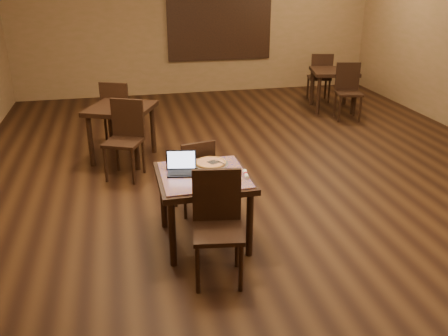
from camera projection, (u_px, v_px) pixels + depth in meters
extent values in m
plane|color=black|center=(260.00, 178.00, 6.52)|extent=(10.00, 10.00, 0.00)
cube|color=#856044|center=(197.00, 25.00, 10.42)|extent=(8.00, 0.02, 3.00)
cube|color=#286696|center=(220.00, 22.00, 10.48)|extent=(2.20, 0.04, 1.50)
cube|color=black|center=(220.00, 22.00, 10.46)|extent=(2.34, 0.02, 1.64)
cylinder|color=black|center=(172.00, 233.00, 4.47)|extent=(0.07, 0.07, 0.71)
cylinder|color=black|center=(163.00, 198.00, 5.15)|extent=(0.07, 0.07, 0.71)
cylinder|color=black|center=(250.00, 224.00, 4.63)|extent=(0.07, 0.07, 0.71)
cylinder|color=black|center=(231.00, 191.00, 5.31)|extent=(0.07, 0.07, 0.71)
cube|color=black|center=(204.00, 178.00, 4.75)|extent=(0.93, 0.93, 0.06)
cube|color=#251BB1|center=(204.00, 175.00, 4.74)|extent=(0.85, 0.85, 0.02)
cylinder|color=black|center=(198.00, 270.00, 4.12)|extent=(0.04, 0.04, 0.47)
cylinder|color=black|center=(197.00, 246.00, 4.47)|extent=(0.04, 0.04, 0.47)
cylinder|color=black|center=(241.00, 268.00, 4.15)|extent=(0.04, 0.04, 0.47)
cylinder|color=black|center=(237.00, 245.00, 4.50)|extent=(0.04, 0.04, 0.47)
cube|color=black|center=(218.00, 232.00, 4.21)|extent=(0.50, 0.50, 0.04)
cube|color=black|center=(217.00, 195.00, 4.29)|extent=(0.44, 0.11, 0.51)
cylinder|color=black|center=(202.00, 186.00, 5.78)|extent=(0.04, 0.04, 0.42)
cylinder|color=black|center=(212.00, 197.00, 5.50)|extent=(0.04, 0.04, 0.42)
cylinder|color=black|center=(176.00, 191.00, 5.66)|extent=(0.04, 0.04, 0.42)
cylinder|color=black|center=(185.00, 202.00, 5.37)|extent=(0.04, 0.04, 0.42)
cube|color=black|center=(193.00, 176.00, 5.49)|extent=(0.46, 0.46, 0.04)
cube|color=black|center=(198.00, 162.00, 5.25)|extent=(0.39, 0.12, 0.45)
cube|color=black|center=(183.00, 173.00, 4.74)|extent=(0.34, 0.26, 0.01)
cube|color=black|center=(181.00, 160.00, 4.79)|extent=(0.31, 0.10, 0.20)
cube|color=silver|center=(181.00, 160.00, 4.79)|extent=(0.28, 0.08, 0.17)
cylinder|color=white|center=(229.00, 179.00, 4.61)|extent=(0.25, 0.25, 0.01)
cylinder|color=silver|center=(211.00, 164.00, 4.97)|extent=(0.37, 0.37, 0.01)
cylinder|color=beige|center=(211.00, 163.00, 4.97)|extent=(0.31, 0.31, 0.02)
torus|color=#B57A3A|center=(211.00, 162.00, 4.97)|extent=(0.32, 0.32, 0.02)
cube|color=silver|center=(213.00, 162.00, 4.95)|extent=(0.19, 0.25, 0.01)
cylinder|color=white|center=(246.00, 174.00, 4.68)|extent=(0.06, 0.18, 0.04)
cylinder|color=maroon|center=(246.00, 174.00, 4.68)|extent=(0.05, 0.04, 0.04)
cylinder|color=black|center=(318.00, 95.00, 9.20)|extent=(0.07, 0.07, 0.76)
cylinder|color=black|center=(312.00, 87.00, 9.83)|extent=(0.07, 0.07, 0.76)
cylinder|color=black|center=(354.00, 95.00, 9.20)|extent=(0.07, 0.07, 0.76)
cylinder|color=black|center=(345.00, 87.00, 9.83)|extent=(0.07, 0.07, 0.76)
cube|color=black|center=(334.00, 72.00, 9.37)|extent=(1.02, 1.02, 0.06)
cylinder|color=black|center=(339.00, 110.00, 8.77)|extent=(0.04, 0.04, 0.48)
cylinder|color=black|center=(335.00, 104.00, 9.13)|extent=(0.04, 0.04, 0.48)
cylinder|color=black|center=(360.00, 110.00, 8.77)|extent=(0.04, 0.04, 0.48)
cylinder|color=black|center=(355.00, 104.00, 9.13)|extent=(0.04, 0.04, 0.48)
cube|color=black|center=(349.00, 93.00, 8.85)|extent=(0.54, 0.54, 0.04)
cube|color=black|center=(348.00, 76.00, 8.92)|extent=(0.45, 0.14, 0.51)
cylinder|color=black|center=(325.00, 88.00, 10.37)|extent=(0.04, 0.04, 0.48)
cylinder|color=black|center=(329.00, 92.00, 10.02)|extent=(0.04, 0.04, 0.48)
cylinder|color=black|center=(308.00, 88.00, 10.37)|extent=(0.04, 0.04, 0.48)
cylinder|color=black|center=(311.00, 92.00, 10.02)|extent=(0.04, 0.04, 0.48)
cube|color=black|center=(319.00, 78.00, 10.09)|extent=(0.54, 0.54, 0.04)
cube|color=black|center=(322.00, 66.00, 9.80)|extent=(0.45, 0.14, 0.51)
cylinder|color=black|center=(91.00, 141.00, 6.77)|extent=(0.08, 0.08, 0.77)
cylinder|color=black|center=(111.00, 126.00, 7.40)|extent=(0.08, 0.08, 0.77)
cylinder|color=black|center=(136.00, 144.00, 6.64)|extent=(0.08, 0.08, 0.77)
cylinder|color=black|center=(153.00, 129.00, 7.27)|extent=(0.08, 0.08, 0.77)
cube|color=black|center=(121.00, 109.00, 6.87)|extent=(1.15, 1.15, 0.07)
cylinder|color=black|center=(106.00, 165.00, 6.30)|extent=(0.04, 0.04, 0.49)
cylinder|color=black|center=(117.00, 155.00, 6.65)|extent=(0.04, 0.04, 0.49)
cylinder|color=black|center=(133.00, 167.00, 6.23)|extent=(0.04, 0.04, 0.49)
cylinder|color=black|center=(144.00, 157.00, 6.58)|extent=(0.04, 0.04, 0.49)
cube|color=black|center=(123.00, 142.00, 6.34)|extent=(0.60, 0.60, 0.04)
cube|color=black|center=(128.00, 118.00, 6.41)|extent=(0.43, 0.23, 0.52)
cylinder|color=black|center=(138.00, 126.00, 7.85)|extent=(0.04, 0.04, 0.49)
cylinder|color=black|center=(129.00, 134.00, 7.50)|extent=(0.04, 0.04, 0.49)
cylinder|color=black|center=(116.00, 125.00, 7.92)|extent=(0.04, 0.04, 0.49)
cylinder|color=black|center=(106.00, 132.00, 7.57)|extent=(0.04, 0.04, 0.49)
cube|color=black|center=(121.00, 113.00, 7.61)|extent=(0.60, 0.60, 0.04)
cube|color=black|center=(114.00, 99.00, 7.31)|extent=(0.43, 0.23, 0.52)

